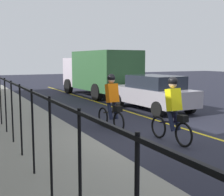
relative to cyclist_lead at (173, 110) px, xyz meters
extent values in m
plane|color=#21222E|center=(0.50, 0.17, -0.91)|extent=(80.00, 80.00, 0.00)
cube|color=yellow|center=(0.50, -1.43, -0.91)|extent=(36.00, 0.12, 0.01)
cube|color=gray|center=(0.50, 3.57, -0.84)|extent=(40.00, 3.20, 0.15)
cylinder|color=black|center=(-3.43, 3.97, 0.04)|extent=(0.04, 0.04, 1.60)
cylinder|color=black|center=(-2.20, 3.97, 0.04)|extent=(0.04, 0.04, 1.60)
cylinder|color=black|center=(-0.96, 3.97, 0.04)|extent=(0.04, 0.04, 1.60)
cylinder|color=black|center=(0.27, 3.97, 0.04)|extent=(0.04, 0.04, 1.60)
cylinder|color=black|center=(1.50, 3.97, 0.04)|extent=(0.04, 0.04, 1.60)
cylinder|color=black|center=(2.73, 3.97, 0.04)|extent=(0.04, 0.04, 1.60)
cylinder|color=black|center=(3.96, 3.97, 0.04)|extent=(0.04, 0.04, 1.60)
cube|color=black|center=(1.50, 3.97, 0.79)|extent=(17.23, 0.04, 0.04)
torus|color=black|center=(0.60, 0.03, -0.58)|extent=(0.66, 0.09, 0.66)
torus|color=black|center=(-0.44, -0.02, -0.58)|extent=(0.66, 0.09, 0.66)
cube|color=black|center=(0.08, 0.00, -0.33)|extent=(0.93, 0.09, 0.24)
cylinder|color=black|center=(-0.07, 0.00, -0.18)|extent=(0.03, 0.03, 0.35)
cube|color=yellow|center=(-0.02, 0.00, 0.29)|extent=(0.36, 0.38, 0.63)
sphere|color=tan|center=(0.03, 0.00, 0.71)|extent=(0.22, 0.22, 0.22)
sphere|color=black|center=(0.03, 0.00, 0.78)|extent=(0.26, 0.26, 0.26)
cylinder|color=#191E38|center=(-0.04, 0.10, -0.23)|extent=(0.34, 0.14, 0.65)
cylinder|color=#191E38|center=(-0.03, -0.10, -0.23)|extent=(0.34, 0.14, 0.65)
cube|color=black|center=(-0.39, -0.02, -0.16)|extent=(0.25, 0.21, 0.18)
torus|color=black|center=(2.78, 0.80, -0.58)|extent=(0.66, 0.09, 0.66)
torus|color=black|center=(1.73, 0.74, -0.58)|extent=(0.66, 0.09, 0.66)
cube|color=black|center=(2.26, 0.77, -0.33)|extent=(0.93, 0.09, 0.24)
cylinder|color=black|center=(2.11, 0.76, -0.18)|extent=(0.03, 0.03, 0.35)
cube|color=#DD6007|center=(2.16, 0.77, 0.29)|extent=(0.36, 0.38, 0.63)
sphere|color=tan|center=(2.21, 0.77, 0.71)|extent=(0.22, 0.22, 0.22)
sphere|color=black|center=(2.21, 0.77, 0.78)|extent=(0.26, 0.26, 0.26)
cylinder|color=#191E38|center=(2.13, 0.86, -0.23)|extent=(0.34, 0.14, 0.65)
cylinder|color=#191E38|center=(2.14, 0.66, -0.23)|extent=(0.34, 0.14, 0.65)
cube|color=black|center=(1.78, 0.75, -0.16)|extent=(0.25, 0.21, 0.18)
cube|color=#97929B|center=(4.81, -2.58, -0.24)|extent=(4.50, 2.05, 0.70)
cube|color=#1E232D|center=(4.61, -2.59, 0.39)|extent=(2.55, 1.72, 0.56)
cylinder|color=black|center=(6.25, -1.65, -0.59)|extent=(0.65, 0.26, 0.64)
cylinder|color=black|center=(6.35, -3.35, -0.59)|extent=(0.65, 0.26, 0.64)
cylinder|color=black|center=(3.27, -1.82, -0.59)|extent=(0.65, 0.26, 0.64)
cylinder|color=black|center=(3.36, -3.52, -0.59)|extent=(0.65, 0.26, 0.64)
cube|color=#2E5A31|center=(9.96, -2.71, 0.72)|extent=(4.86, 2.61, 2.30)
cube|color=silver|center=(13.38, -2.55, 0.52)|extent=(1.92, 2.29, 1.90)
cylinder|color=black|center=(13.19, -1.44, -0.43)|extent=(0.97, 0.34, 0.96)
cylinder|color=black|center=(13.29, -3.68, -0.43)|extent=(0.97, 0.34, 0.96)
cylinder|color=black|center=(8.86, -1.64, -0.43)|extent=(0.97, 0.34, 0.96)
cylinder|color=black|center=(8.96, -3.88, -0.43)|extent=(0.97, 0.34, 0.96)
camera|label=1|loc=(-6.54, 5.12, 1.37)|focal=48.76mm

